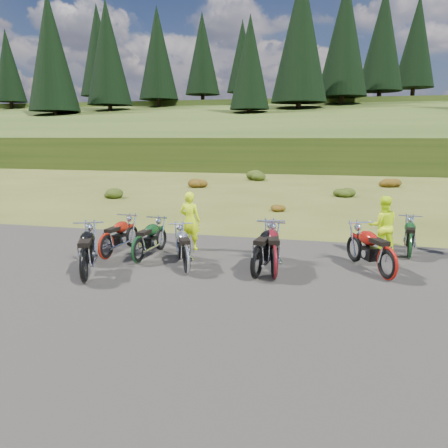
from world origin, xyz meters
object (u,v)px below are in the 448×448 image
(motorcycle_3, at_px, (187,275))
(person_middle, at_px, (190,222))
(motorcycle_0, at_px, (85,284))
(motorcycle_7, at_px, (409,260))

(motorcycle_3, height_order, person_middle, person_middle)
(motorcycle_0, distance_m, motorcycle_7, 8.03)
(motorcycle_0, height_order, motorcycle_7, motorcycle_0)
(motorcycle_7, xyz_separation_m, person_middle, (-5.80, -0.38, 0.81))
(motorcycle_7, bearing_deg, motorcycle_3, 123.90)
(motorcycle_3, bearing_deg, motorcycle_0, 93.36)
(motorcycle_0, xyz_separation_m, motorcycle_3, (1.96, 1.10, 0.00))
(person_middle, bearing_deg, motorcycle_7, -170.40)
(person_middle, bearing_deg, motorcycle_3, 111.62)
(motorcycle_3, xyz_separation_m, person_middle, (-0.62, 2.18, 0.81))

